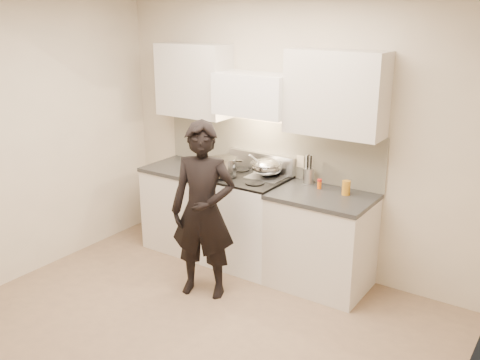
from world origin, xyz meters
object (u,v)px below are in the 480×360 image
object	(u,v)px
wok	(267,167)
person	(203,211)
utensil_crock	(308,175)
counter_right	(321,240)
stove	(247,220)

from	to	relation	value
wok	person	distance (m)	0.88
utensil_crock	wok	bearing A→B (deg)	-164.52
counter_right	wok	world-z (taller)	wok
person	wok	bearing A→B (deg)	59.95
counter_right	stove	bearing A→B (deg)	-180.00
counter_right	utensil_crock	size ratio (longest dim) A/B	3.26
person	utensil_crock	bearing A→B (deg)	39.75
stove	utensil_crock	size ratio (longest dim) A/B	3.40
stove	person	distance (m)	0.80
stove	person	size ratio (longest dim) A/B	0.59
wok	person	xyz separation A→B (m)	(-0.15, -0.84, -0.23)
utensil_crock	person	xyz separation A→B (m)	(-0.56, -0.95, -0.19)
stove	utensil_crock	world-z (taller)	utensil_crock
stove	counter_right	distance (m)	0.83
wok	utensil_crock	bearing A→B (deg)	15.48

